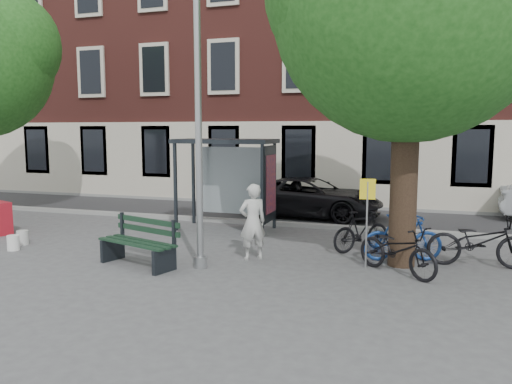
{
  "coord_description": "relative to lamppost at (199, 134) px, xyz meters",
  "views": [
    {
      "loc": [
        4.26,
        -9.33,
        2.87
      ],
      "look_at": [
        0.6,
        1.93,
        1.4
      ],
      "focal_mm": 35.0,
      "sensor_mm": 36.0,
      "label": 1
    }
  ],
  "objects": [
    {
      "name": "ground",
      "position": [
        0.0,
        0.0,
        -2.78
      ],
      "size": [
        90.0,
        90.0,
        0.0
      ],
      "primitive_type": "plane",
      "color": "#4C4C4F",
      "rests_on": "ground"
    },
    {
      "name": "road",
      "position": [
        0.0,
        7.0,
        -2.78
      ],
      "size": [
        40.0,
        4.0,
        0.01
      ],
      "primitive_type": "cube",
      "color": "#28282B",
      "rests_on": "ground"
    },
    {
      "name": "curb_near",
      "position": [
        0.0,
        5.0,
        -2.72
      ],
      "size": [
        40.0,
        0.25,
        0.12
      ],
      "primitive_type": "cube",
      "color": "gray",
      "rests_on": "ground"
    },
    {
      "name": "curb_far",
      "position": [
        0.0,
        9.0,
        -2.72
      ],
      "size": [
        40.0,
        0.25,
        0.12
      ],
      "primitive_type": "cube",
      "color": "gray",
      "rests_on": "ground"
    },
    {
      "name": "building_row",
      "position": [
        0.0,
        13.0,
        4.22
      ],
      "size": [
        30.0,
        8.0,
        14.0
      ],
      "primitive_type": "cube",
      "color": "brown",
      "rests_on": "ground"
    },
    {
      "name": "lamppost",
      "position": [
        0.0,
        0.0,
        0.0
      ],
      "size": [
        0.28,
        0.35,
        6.11
      ],
      "color": "#9EA0A3",
      "rests_on": "ground"
    },
    {
      "name": "bus_shelter",
      "position": [
        -0.61,
        4.11,
        -0.87
      ],
      "size": [
        2.85,
        1.45,
        2.62
      ],
      "color": "#1E2328",
      "rests_on": "ground"
    },
    {
      "name": "painter",
      "position": [
        0.82,
        1.0,
        -1.93
      ],
      "size": [
        0.74,
        0.7,
        1.7
      ],
      "primitive_type": "imported",
      "rotation": [
        0.0,
        0.0,
        3.8
      ],
      "color": "silver",
      "rests_on": "ground"
    },
    {
      "name": "bench",
      "position": [
        -1.31,
        -0.23,
        -2.33
      ],
      "size": [
        2.01,
        1.17,
        0.98
      ],
      "rotation": [
        0.0,
        0.0,
        -0.32
      ],
      "color": "#1E2328",
      "rests_on": "ground"
    },
    {
      "name": "bike_a",
      "position": [
        5.55,
        1.88,
        -2.24
      ],
      "size": [
        2.12,
        0.85,
        1.09
      ],
      "primitive_type": "imported",
      "rotation": [
        0.0,
        0.0,
        1.63
      ],
      "color": "black",
      "rests_on": "ground"
    },
    {
      "name": "bike_b",
      "position": [
        4.01,
        1.88,
        -2.26
      ],
      "size": [
        1.81,
        0.99,
        1.05
      ],
      "primitive_type": "imported",
      "rotation": [
        0.0,
        0.0,
        1.87
      ],
      "color": "navy",
      "rests_on": "ground"
    },
    {
      "name": "bike_c",
      "position": [
        3.94,
        0.8,
        -2.28
      ],
      "size": [
        1.93,
        1.69,
        1.01
      ],
      "primitive_type": "imported",
      "rotation": [
        0.0,
        0.0,
        0.92
      ],
      "color": "black",
      "rests_on": "ground"
    },
    {
      "name": "bike_d",
      "position": [
        3.05,
        2.51,
        -2.29
      ],
      "size": [
        1.47,
        1.49,
        0.98
      ],
      "primitive_type": "imported",
      "rotation": [
        0.0,
        0.0,
        2.37
      ],
      "color": "black",
      "rests_on": "ground"
    },
    {
      "name": "car_dark",
      "position": [
        0.91,
        6.86,
        -2.13
      ],
      "size": [
        4.92,
        2.67,
        1.31
      ],
      "primitive_type": "imported",
      "rotation": [
        0.0,
        0.0,
        1.46
      ],
      "color": "black",
      "rests_on": "ground"
    },
    {
      "name": "bucket_b",
      "position": [
        -4.93,
        0.02,
        -2.6
      ],
      "size": [
        0.33,
        0.33,
        0.36
      ],
      "primitive_type": "cylinder",
      "rotation": [
        0.0,
        0.0,
        -0.21
      ],
      "color": "white",
      "rests_on": "ground"
    },
    {
      "name": "bucket_c",
      "position": [
        -5.15,
        0.56,
        -2.6
      ],
      "size": [
        0.29,
        0.29,
        0.36
      ],
      "primitive_type": "cylinder",
      "rotation": [
        0.0,
        0.0,
        0.04
      ],
      "color": "silver",
      "rests_on": "ground"
    },
    {
      "name": "notice_sign",
      "position": [
        3.3,
        1.07,
        -1.43
      ],
      "size": [
        0.32,
        0.07,
        1.88
      ],
      "rotation": [
        0.0,
        0.0,
        0.11
      ],
      "color": "#9EA0A3",
      "rests_on": "ground"
    }
  ]
}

